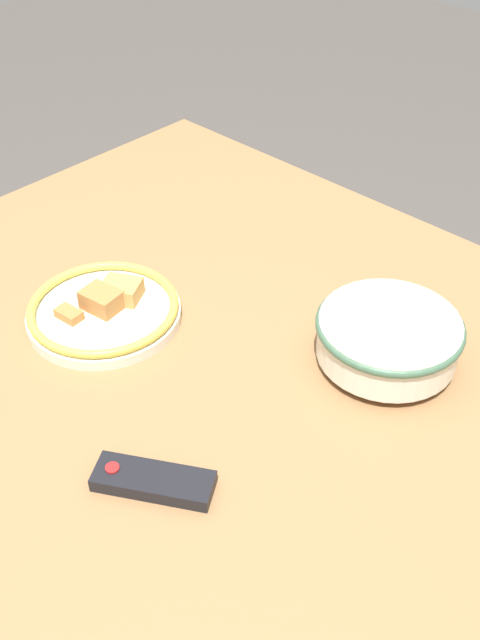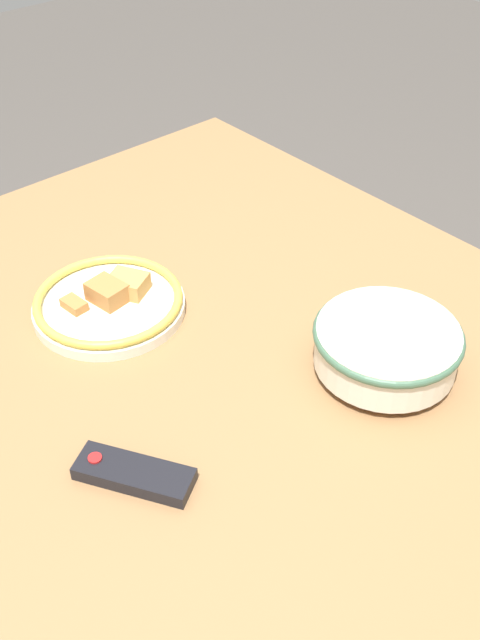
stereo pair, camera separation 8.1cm
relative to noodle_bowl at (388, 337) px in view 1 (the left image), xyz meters
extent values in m
plane|color=#4C4742|center=(0.19, 0.16, -0.78)|extent=(8.00, 8.00, 0.00)
cube|color=olive|center=(0.19, 0.16, -0.07)|extent=(1.31, 1.07, 0.04)
cylinder|color=olive|center=(0.77, -0.31, -0.43)|extent=(0.06, 0.06, 0.69)
cylinder|color=silver|center=(0.00, 0.00, -0.04)|extent=(0.09, 0.09, 0.01)
cylinder|color=silver|center=(0.00, 0.00, 0.00)|extent=(0.21, 0.21, 0.06)
cylinder|color=#9E4C1E|center=(0.00, 0.00, -0.01)|extent=(0.19, 0.19, 0.05)
torus|color=#42664C|center=(0.00, 0.00, 0.02)|extent=(0.22, 0.22, 0.01)
cylinder|color=silver|center=(0.38, 0.23, -0.04)|extent=(0.25, 0.25, 0.02)
torus|color=gold|center=(0.38, 0.23, -0.02)|extent=(0.24, 0.24, 0.01)
cube|color=tan|center=(0.39, 0.21, -0.02)|extent=(0.05, 0.04, 0.02)
cube|color=#B2753D|center=(0.39, 0.22, -0.01)|extent=(0.07, 0.05, 0.03)
cube|color=tan|center=(0.39, 0.19, -0.01)|extent=(0.08, 0.07, 0.03)
cube|color=#B2753D|center=(0.41, 0.28, -0.02)|extent=(0.04, 0.03, 0.02)
cube|color=black|center=(0.08, 0.40, -0.04)|extent=(0.16, 0.12, 0.02)
cylinder|color=red|center=(0.12, 0.42, -0.02)|extent=(0.02, 0.02, 0.00)
camera|label=1|loc=(-0.41, 0.75, 0.72)|focal=42.00mm
camera|label=2|loc=(-0.47, 0.70, 0.72)|focal=42.00mm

